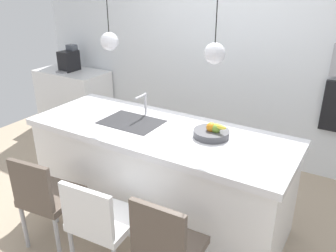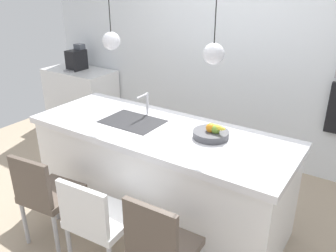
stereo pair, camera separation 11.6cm
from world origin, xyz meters
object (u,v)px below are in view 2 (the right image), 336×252
(fruit_bowl, at_px, (211,133))
(chair_near, at_px, (46,193))
(coffee_machine, at_px, (77,59))
(chair_far, at_px, (161,247))
(chair_middle, at_px, (98,218))

(fruit_bowl, bearing_deg, chair_near, -138.51)
(coffee_machine, relative_size, chair_near, 0.43)
(fruit_bowl, bearing_deg, chair_far, -82.59)
(chair_middle, xyz_separation_m, chair_far, (0.59, -0.00, 0.02))
(coffee_machine, distance_m, chair_near, 2.87)
(coffee_machine, xyz_separation_m, chair_far, (3.03, -2.13, -0.51))
(chair_near, distance_m, chair_middle, 0.60)
(chair_near, relative_size, chair_middle, 1.03)
(chair_near, height_order, chair_far, chair_far)
(fruit_bowl, relative_size, chair_middle, 0.36)
(fruit_bowl, bearing_deg, coffee_machine, 157.70)
(fruit_bowl, distance_m, chair_far, 1.05)
(fruit_bowl, xyz_separation_m, chair_near, (-1.06, -0.94, -0.47))
(fruit_bowl, relative_size, chair_far, 0.33)
(chair_near, bearing_deg, coffee_machine, 130.88)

